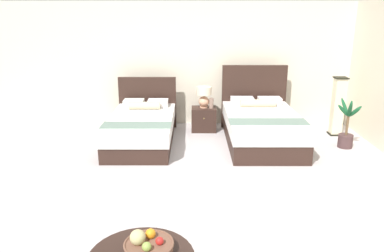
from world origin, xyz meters
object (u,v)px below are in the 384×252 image
(bed_near_window, at_px, (142,127))
(fruit_bowl, at_px, (148,246))
(potted_palm, at_px, (347,131))
(vase, at_px, (211,103))
(bed_near_corner, at_px, (261,126))
(table_lamp, at_px, (204,95))
(floor_lamp_corner, at_px, (338,106))
(nightstand, at_px, (204,119))

(bed_near_window, distance_m, fruit_bowl, 4.11)
(fruit_bowl, distance_m, potted_palm, 4.93)
(vase, xyz_separation_m, potted_palm, (2.41, -0.96, -0.29))
(bed_near_corner, relative_size, fruit_bowl, 5.30)
(potted_palm, bearing_deg, table_lamp, 158.27)
(floor_lamp_corner, bearing_deg, nightstand, 174.75)
(vase, height_order, floor_lamp_corner, floor_lamp_corner)
(table_lamp, distance_m, fruit_bowl, 4.87)
(bed_near_corner, relative_size, vase, 10.40)
(bed_near_corner, bearing_deg, vase, 141.62)
(fruit_bowl, bearing_deg, vase, 81.53)
(vase, distance_m, floor_lamp_corner, 2.50)
(vase, bearing_deg, bed_near_corner, -38.38)
(potted_palm, bearing_deg, bed_near_window, 176.38)
(floor_lamp_corner, relative_size, potted_palm, 1.29)
(nightstand, relative_size, vase, 2.38)
(fruit_bowl, xyz_separation_m, floor_lamp_corner, (3.20, 4.57, 0.06))
(nightstand, xyz_separation_m, fruit_bowl, (-0.56, -4.82, 0.28))
(vase, distance_m, fruit_bowl, 4.83)
(nightstand, xyz_separation_m, potted_palm, (2.56, -1.00, 0.06))
(table_lamp, height_order, potted_palm, table_lamp)
(table_lamp, relative_size, floor_lamp_corner, 0.37)
(bed_near_window, relative_size, floor_lamp_corner, 1.88)
(bed_near_corner, bearing_deg, bed_near_window, -179.86)
(bed_near_window, distance_m, bed_near_corner, 2.23)
(bed_near_corner, distance_m, floor_lamp_corner, 1.69)
(potted_palm, bearing_deg, nightstand, 158.66)
(bed_near_window, height_order, bed_near_corner, bed_near_corner)
(floor_lamp_corner, distance_m, potted_palm, 0.81)
(bed_near_window, distance_m, vase, 1.54)
(floor_lamp_corner, bearing_deg, fruit_bowl, -125.00)
(bed_near_corner, bearing_deg, table_lamp, 143.67)
(vase, distance_m, potted_palm, 2.61)
(bed_near_window, distance_m, potted_palm, 3.74)
(fruit_bowl, height_order, potted_palm, potted_palm)
(bed_near_window, height_order, fruit_bowl, bed_near_window)
(bed_near_window, xyz_separation_m, table_lamp, (1.18, 0.78, 0.45))
(table_lamp, relative_size, vase, 2.04)
(bed_near_window, bearing_deg, potted_palm, -3.62)
(nightstand, height_order, potted_palm, potted_palm)
(bed_near_corner, relative_size, nightstand, 4.37)
(vase, bearing_deg, fruit_bowl, -98.47)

